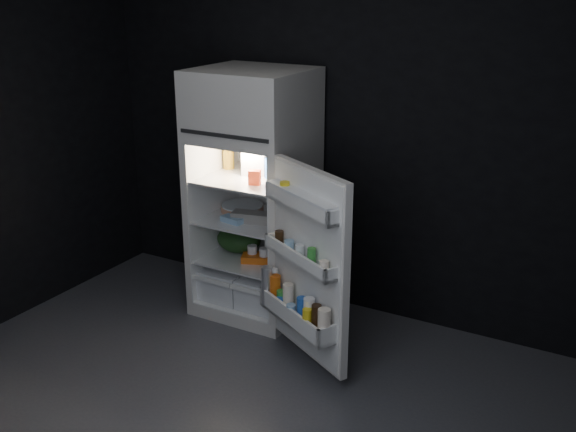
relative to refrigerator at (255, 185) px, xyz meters
The scene contains 17 objects.
floor 1.72m from the refrigerator, 67.76° to the right, with size 4.00×3.40×0.00m, color #46464B.
wall_back 0.77m from the refrigerator, 35.09° to the left, with size 4.00×0.00×2.70m, color black.
refrigerator is the anchor object (origin of this frame).
fridge_door 0.94m from the refrigerator, 38.43° to the right, with size 0.72×0.52×1.22m.
milk_jug 0.20m from the refrigerator, 123.20° to the left, with size 0.16×0.16×0.24m, color white.
mayo_jar 0.19m from the refrigerator, ahead, with size 0.10×0.10×0.14m, color #2051AE.
jam_jar 0.31m from the refrigerator, 15.38° to the right, with size 0.10×0.10×0.13m, color black.
amber_bottle 0.34m from the refrigerator, 164.88° to the left, with size 0.08×0.08×0.22m, color #B4851C.
small_carton 0.24m from the refrigerator, 58.47° to the right, with size 0.08×0.06×0.10m, color red.
egg_carton 0.24m from the refrigerator, 64.98° to the right, with size 0.30×0.12×0.07m, color gray.
pie 0.26m from the refrigerator, 162.06° to the left, with size 0.32×0.32×0.04m, color tan.
flat_package 0.30m from the refrigerator, 108.98° to the right, with size 0.17×0.08×0.04m, color #83AACB.
wrapped_pkg 0.32m from the refrigerator, 26.57° to the left, with size 0.13×0.11×0.05m, color #F9E6CB.
produce_bag 0.45m from the refrigerator, behind, with size 0.34×0.29×0.20m, color #193815.
yogurt_tray 0.52m from the refrigerator, 48.81° to the right, with size 0.25×0.13×0.05m, color #DB5C12.
small_can_red 0.52m from the refrigerator, 49.58° to the left, with size 0.07×0.07×0.09m, color #DB5C12.
small_can_silver 0.57m from the refrigerator, 19.63° to the left, with size 0.06×0.06×0.09m, color silver.
Camera 1 is at (1.92, -2.58, 2.35)m, focal length 42.00 mm.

